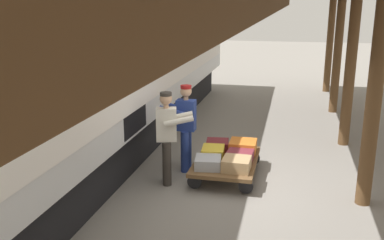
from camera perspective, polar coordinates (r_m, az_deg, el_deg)
name	(u,v)px	position (r m, az deg, el deg)	size (l,w,h in m)	color
ground_plane	(243,192)	(7.80, 6.65, -9.31)	(60.00, 60.00, 0.00)	gray
train_car	(55,69)	(8.28, -17.47, 6.46)	(3.03, 18.27, 4.00)	silver
luggage_cart	(226,162)	(8.34, 4.50, -5.48)	(1.17, 1.79, 0.33)	brown
suitcase_orange_carryall	(243,146)	(8.72, 6.69, -3.46)	(0.52, 0.53, 0.23)	#CC6B23
suitcase_maroon_trunk	(217,145)	(8.79, 3.35, -3.33)	(0.44, 0.45, 0.20)	maroon
suitcase_burgundy_valise	(240,156)	(8.26, 6.29, -4.71)	(0.48, 0.49, 0.18)	maroon
suitcase_gray_aluminum	(208,163)	(7.88, 2.12, -5.59)	(0.46, 0.47, 0.19)	#9EA0A5
suitcase_tan_vintage	(236,164)	(7.80, 5.85, -5.78)	(0.48, 0.48, 0.22)	tan
suitcase_yellow_case	(213,153)	(8.33, 2.77, -4.33)	(0.41, 0.51, 0.22)	gold
porter_in_overalls	(185,125)	(8.41, -0.91, -0.64)	(0.67, 0.43, 1.70)	navy
porter_by_door	(168,135)	(7.80, -3.21, -1.95)	(0.73, 0.55, 1.70)	#332D28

